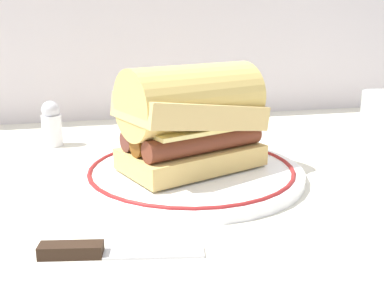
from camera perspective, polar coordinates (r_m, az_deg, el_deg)
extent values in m
plane|color=beige|center=(0.56, 0.58, -5.21)|extent=(1.50, 1.50, 0.00)
cylinder|color=white|center=(0.58, 0.00, -3.71)|extent=(0.29, 0.29, 0.01)
torus|color=maroon|center=(0.58, 0.00, -3.15)|extent=(0.27, 0.27, 0.01)
cube|color=#D9B564|center=(0.57, 0.00, -1.64)|extent=(0.20, 0.16, 0.03)
cylinder|color=brown|center=(0.54, 1.67, 0.29)|extent=(0.16, 0.08, 0.03)
cylinder|color=brown|center=(0.57, 0.00, 0.91)|extent=(0.16, 0.08, 0.03)
cylinder|color=brown|center=(0.59, -1.54, 1.47)|extent=(0.16, 0.08, 0.03)
cube|color=#EAD67A|center=(0.56, 0.00, 2.47)|extent=(0.17, 0.14, 0.01)
cube|color=tan|center=(0.56, 0.00, 4.21)|extent=(0.20, 0.16, 0.05)
cylinder|color=#D4B460|center=(0.56, 0.00, 5.73)|extent=(0.19, 0.14, 0.09)
cylinder|color=silver|center=(0.67, 22.96, 1.80)|extent=(0.06, 0.06, 0.10)
cylinder|color=gold|center=(0.68, 22.72, -0.40)|extent=(0.05, 0.05, 0.05)
cylinder|color=white|center=(0.76, -17.48, 1.66)|extent=(0.03, 0.03, 0.05)
sphere|color=silver|center=(0.75, -17.69, 4.20)|extent=(0.03, 0.03, 0.03)
cube|color=silver|center=(0.40, -4.90, -13.61)|extent=(0.09, 0.03, 0.01)
cube|color=black|center=(0.41, -15.24, -13.00)|extent=(0.06, 0.03, 0.01)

